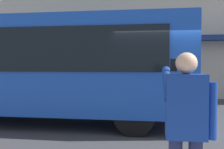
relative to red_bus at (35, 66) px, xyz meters
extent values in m
plane|color=#38383A|center=(-3.79, 0.27, -1.68)|extent=(60.00, 60.00, 0.00)
cube|color=#1947AD|center=(-0.02, -0.01, 0.02)|extent=(9.00, 2.50, 2.60)
cube|color=black|center=(-0.02, 1.25, 0.42)|extent=(7.60, 0.06, 1.10)
cylinder|color=black|center=(-3.02, -1.11, -1.18)|extent=(1.00, 0.28, 1.00)
cylinder|color=black|center=(-3.02, 1.09, -1.18)|extent=(1.00, 0.28, 1.00)
cube|color=navy|center=(-3.75, 4.55, -0.38)|extent=(0.40, 0.24, 0.66)
sphere|color=#D8A884|center=(-3.75, 4.55, 0.06)|extent=(0.22, 0.22, 0.22)
cylinder|color=navy|center=(-4.01, 4.55, -0.42)|extent=(0.09, 0.09, 0.58)
cylinder|color=navy|center=(-3.57, 4.39, -0.16)|extent=(0.09, 0.48, 0.37)
cube|color=black|center=(-3.65, 4.25, 0.04)|extent=(0.07, 0.01, 0.14)
camera|label=1|loc=(-3.37, 7.24, 0.05)|focal=41.16mm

